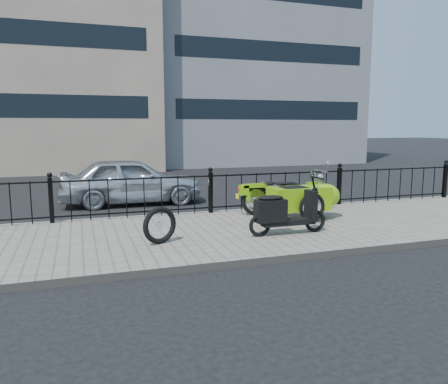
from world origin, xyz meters
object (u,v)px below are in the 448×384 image
object	(u,v)px
spare_tire	(160,225)
motorcycle_sidecar	(303,197)
scooter	(283,213)
sedan_car	(132,181)

from	to	relation	value
spare_tire	motorcycle_sidecar	bearing A→B (deg)	18.58
scooter	spare_tire	xyz separation A→B (m)	(-2.31, 0.09, -0.09)
spare_tire	sedan_car	size ratio (longest dim) A/B	0.17
scooter	sedan_car	world-z (taller)	sedan_car
motorcycle_sidecar	scooter	distance (m)	1.65
spare_tire	sedan_car	xyz separation A→B (m)	(0.09, 4.83, 0.21)
scooter	spare_tire	world-z (taller)	scooter
scooter	sedan_car	distance (m)	5.40
motorcycle_sidecar	spare_tire	world-z (taller)	motorcycle_sidecar
motorcycle_sidecar	spare_tire	distance (m)	3.60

